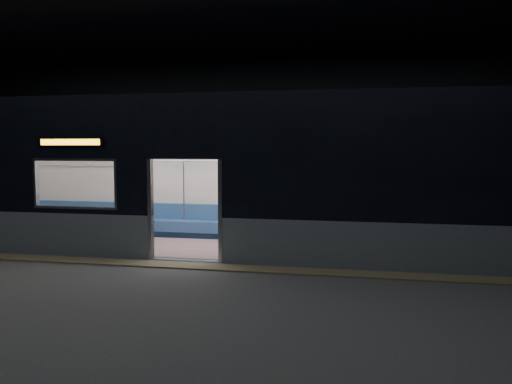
% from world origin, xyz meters
% --- Properties ---
extents(station_floor, '(24.00, 14.00, 0.01)m').
position_xyz_m(station_floor, '(0.00, 0.00, -0.01)').
color(station_floor, '#47494C').
rests_on(station_floor, ground).
extents(station_envelope, '(24.00, 14.00, 5.00)m').
position_xyz_m(station_envelope, '(0.00, 0.00, 3.66)').
color(station_envelope, black).
rests_on(station_envelope, station_floor).
extents(tactile_strip, '(22.80, 0.50, 0.03)m').
position_xyz_m(tactile_strip, '(0.00, 0.55, 0.01)').
color(tactile_strip, '#8C7F59').
rests_on(tactile_strip, station_floor).
extents(metro_car, '(18.00, 3.04, 3.35)m').
position_xyz_m(metro_car, '(-0.00, 2.54, 1.85)').
color(metro_car, gray).
rests_on(metro_car, station_floor).
extents(passenger, '(0.41, 0.70, 1.39)m').
position_xyz_m(passenger, '(0.63, 3.55, 0.80)').
color(passenger, black).
rests_on(passenger, metro_car).
extents(handbag, '(0.34, 0.31, 0.15)m').
position_xyz_m(handbag, '(0.63, 3.32, 0.69)').
color(handbag, black).
rests_on(handbag, passenger).
extents(transit_map, '(0.92, 0.03, 0.60)m').
position_xyz_m(transit_map, '(0.95, 3.85, 1.45)').
color(transit_map, white).
rests_on(transit_map, metro_car).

